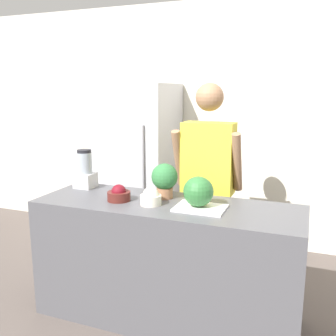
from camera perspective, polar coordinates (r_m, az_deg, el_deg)
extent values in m
cube|color=silver|center=(4.13, 8.11, 6.46)|extent=(8.00, 0.06, 2.60)
cube|color=#4C4C51|center=(2.82, -0.24, -14.08)|extent=(1.90, 0.63, 0.89)
cube|color=#B7B7BC|center=(4.07, -4.47, 0.37)|extent=(0.76, 0.72, 1.74)
cylinder|color=gray|center=(3.61, -3.81, 1.72)|extent=(0.02, 0.02, 0.61)
cube|color=#333338|center=(3.29, 5.88, -10.80)|extent=(0.31, 0.18, 0.83)
cube|color=gold|center=(3.09, 6.16, 1.48)|extent=(0.42, 0.22, 0.59)
sphere|color=#936B4C|center=(3.04, 6.37, 10.68)|extent=(0.23, 0.23, 0.23)
cylinder|color=#936B4C|center=(3.12, 1.62, 1.47)|extent=(0.07, 0.24, 0.49)
cylinder|color=#936B4C|center=(3.00, 10.48, 0.84)|extent=(0.07, 0.24, 0.49)
cube|color=white|center=(2.54, 4.94, -6.09)|extent=(0.34, 0.25, 0.01)
sphere|color=#2D6B33|center=(2.53, 4.65, -3.60)|extent=(0.21, 0.21, 0.21)
cylinder|color=#511E19|center=(2.74, -7.49, -4.26)|extent=(0.17, 0.17, 0.07)
sphere|color=maroon|center=(2.73, -7.51, -3.59)|extent=(0.11, 0.11, 0.11)
cylinder|color=beige|center=(2.62, -2.64, -4.87)|extent=(0.15, 0.15, 0.07)
sphere|color=white|center=(2.61, -2.64, -4.13)|extent=(0.11, 0.11, 0.11)
cube|color=#B7B7BC|center=(3.14, -12.48, -1.86)|extent=(0.15, 0.15, 0.12)
cylinder|color=#99A3AD|center=(3.11, -12.60, 0.75)|extent=(0.12, 0.12, 0.17)
cylinder|color=black|center=(3.09, -12.68, 2.52)|extent=(0.11, 0.11, 0.02)
cylinder|color=#996647|center=(2.77, -0.52, -3.80)|extent=(0.12, 0.12, 0.08)
sphere|color=#2D6B38|center=(2.74, -0.52, -1.32)|extent=(0.19, 0.19, 0.19)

